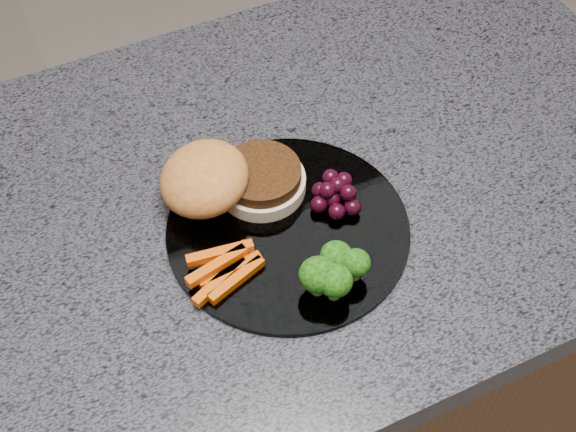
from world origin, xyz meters
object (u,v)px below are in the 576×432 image
(burger, at_px, (225,182))
(grape_bunch, at_px, (336,193))
(island_cabinet, at_px, (216,404))
(plate, at_px, (288,229))

(burger, bearing_deg, grape_bunch, -33.00)
(grape_bunch, bearing_deg, island_cabinet, 160.87)
(island_cabinet, xyz_separation_m, grape_bunch, (0.15, -0.05, 0.49))
(plate, relative_size, grape_bunch, 4.64)
(plate, bearing_deg, burger, 121.16)
(plate, distance_m, burger, 0.09)
(island_cabinet, height_order, burger, burger)
(island_cabinet, distance_m, grape_bunch, 0.52)
(island_cabinet, height_order, grape_bunch, grape_bunch)
(burger, distance_m, grape_bunch, 0.12)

